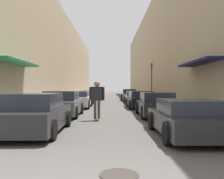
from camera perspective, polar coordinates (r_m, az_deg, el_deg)
The scene contains 18 objects.
ground at distance 27.35m, azimuth -0.63°, elevation -2.79°, with size 135.94×135.94×0.00m, color #4C4947.
curb_strip_left at distance 33.82m, azimuth -8.07°, elevation -2.07°, with size 1.80×61.79×0.12m.
curb_strip_right at distance 33.79m, azimuth 6.91°, elevation -2.07°, with size 1.80×61.79×0.12m.
building_row_left at distance 34.50m, azimuth -12.89°, elevation 6.69°, with size 4.90×61.79×10.61m.
building_row_right at distance 34.57m, azimuth 11.74°, elevation 8.30°, with size 4.90×61.79×12.54m.
parked_car_left_0 at distance 8.96m, azimuth -17.26°, elevation -5.36°, with size 1.98×4.29×1.36m.
parked_car_left_1 at distance 13.69m, azimuth -11.26°, elevation -3.31°, with size 1.94×3.94×1.36m.
parked_car_left_2 at distance 19.35m, azimuth -7.81°, elevation -2.28°, with size 2.02×4.43×1.27m.
parked_car_left_3 at distance 24.67m, azimuth -6.29°, elevation -1.76°, with size 1.96×4.81×1.22m.
parked_car_left_4 at distance 30.24m, azimuth -5.32°, elevation -1.37°, with size 2.05×4.23×1.21m.
parked_car_right_0 at distance 8.25m, azimuth 17.00°, elevation -6.34°, with size 2.03×4.07×1.18m.
parked_car_right_1 at distance 13.64m, azimuth 9.97°, elevation -3.44°, with size 1.88×4.52×1.30m.
parked_car_right_2 at distance 19.02m, azimuth 6.56°, elevation -2.34°, with size 2.01×4.72×1.29m.
parked_car_right_3 at distance 24.57m, azimuth 5.25°, elevation -1.78°, with size 2.00×4.80×1.20m.
parked_car_right_4 at distance 29.81m, azimuth 3.96°, elevation -1.26°, with size 1.86×4.07×1.36m.
skateboarder at distance 11.76m, azimuth -3.47°, elevation -1.47°, with size 0.72×0.78×1.87m.
manhole_cover at distance 4.65m, azimuth 1.64°, elevation -18.93°, with size 0.70×0.70×0.02m.
traffic_light at distance 25.62m, azimuth 9.05°, elevation 2.56°, with size 0.16×0.22×3.88m.
Camera 1 is at (0.11, -2.59, 1.55)m, focal length 40.00 mm.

